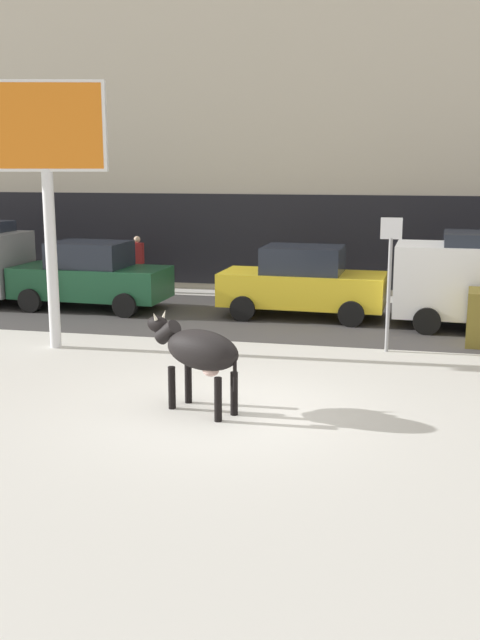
# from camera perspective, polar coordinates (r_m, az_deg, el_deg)

# --- Properties ---
(ground_plane) EXTENTS (120.00, 120.00, 0.00)m
(ground_plane) POSITION_cam_1_polar(r_m,az_deg,el_deg) (12.09, -1.11, -6.88)
(ground_plane) COLOR silver
(road_strip) EXTENTS (60.00, 5.60, 0.01)m
(road_strip) POSITION_cam_1_polar(r_m,az_deg,el_deg) (19.14, 4.13, 0.12)
(road_strip) COLOR #423F3F
(road_strip) RESTS_ON ground
(building_facade) EXTENTS (44.00, 6.10, 13.00)m
(building_facade) POSITION_cam_1_polar(r_m,az_deg,el_deg) (25.79, 6.75, 17.54)
(building_facade) COLOR #BCB29E
(building_facade) RESTS_ON ground
(cow_black) EXTENTS (1.88, 1.21, 1.54)m
(cow_black) POSITION_cam_1_polar(r_m,az_deg,el_deg) (11.77, -3.18, -2.38)
(cow_black) COLOR black
(cow_black) RESTS_ON ground
(billboard) EXTENTS (2.49, 0.80, 5.56)m
(billboard) POSITION_cam_1_polar(r_m,az_deg,el_deg) (16.15, -14.73, 13.00)
(billboard) COLOR silver
(billboard) RESTS_ON ground
(car_darkgreen_sedan) EXTENTS (4.27, 2.11, 1.84)m
(car_darkgreen_sedan) POSITION_cam_1_polar(r_m,az_deg,el_deg) (20.67, -11.38, 3.33)
(car_darkgreen_sedan) COLOR #194C2D
(car_darkgreen_sedan) RESTS_ON ground
(car_yellow_sedan) EXTENTS (4.27, 2.11, 1.84)m
(car_yellow_sedan) POSITION_cam_1_polar(r_m,az_deg,el_deg) (19.22, 4.83, 2.89)
(car_yellow_sedan) COLOR gold
(car_yellow_sedan) RESTS_ON ground
(pedestrian_near_billboard) EXTENTS (0.36, 0.24, 1.73)m
(pedestrian_near_billboard) POSITION_cam_1_polar(r_m,az_deg,el_deg) (23.28, -7.85, 4.31)
(pedestrian_near_billboard) COLOR #282833
(pedestrian_near_billboard) RESTS_ON ground
(street_sign) EXTENTS (0.44, 0.08, 2.82)m
(street_sign) POSITION_cam_1_polar(r_m,az_deg,el_deg) (15.75, 11.41, 3.53)
(street_sign) COLOR gray
(street_sign) RESTS_ON ground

